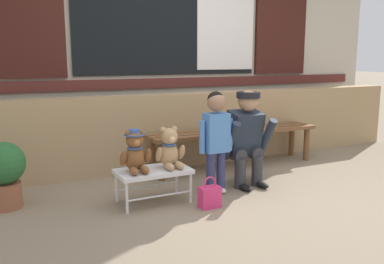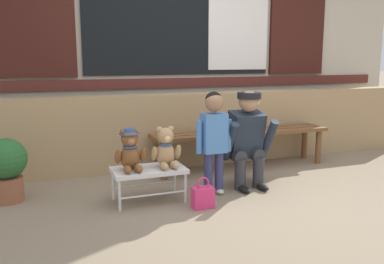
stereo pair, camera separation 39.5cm
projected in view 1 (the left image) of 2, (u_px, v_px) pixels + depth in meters
name	position (u px, v px, depth m)	size (l,w,h in m)	color
ground_plane	(254.00, 200.00, 3.68)	(60.00, 60.00, 0.00)	#84725B
brick_low_wall	(185.00, 129.00, 4.86)	(6.32, 0.25, 0.85)	tan
shop_facade	(167.00, 7.00, 5.06)	(6.45, 0.26, 3.75)	beige
wooden_bench_long	(234.00, 135.00, 4.75)	(2.10, 0.40, 0.44)	brown
small_display_bench	(153.00, 173.00, 3.57)	(0.64, 0.36, 0.30)	silver
teddy_bear_with_hat	(135.00, 152.00, 3.46)	(0.28, 0.27, 0.36)	brown
teddy_bear_plain	(170.00, 149.00, 3.61)	(0.28, 0.26, 0.36)	tan
child_standing	(216.00, 131.00, 3.76)	(0.35, 0.18, 0.96)	navy
adult_crouching	(246.00, 137.00, 4.05)	(0.50, 0.49, 0.95)	#333338
handbag_on_ground	(210.00, 196.00, 3.48)	(0.18, 0.11, 0.27)	#E53370
potted_plant	(4.00, 171.00, 3.42)	(0.36, 0.36, 0.57)	brown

